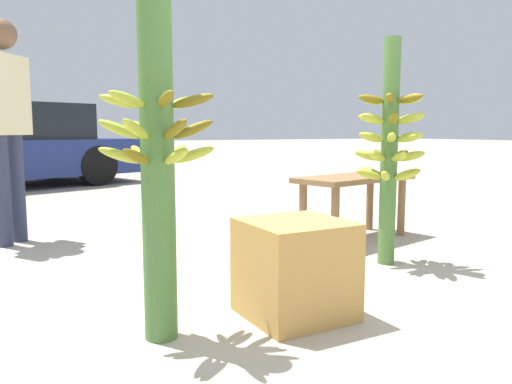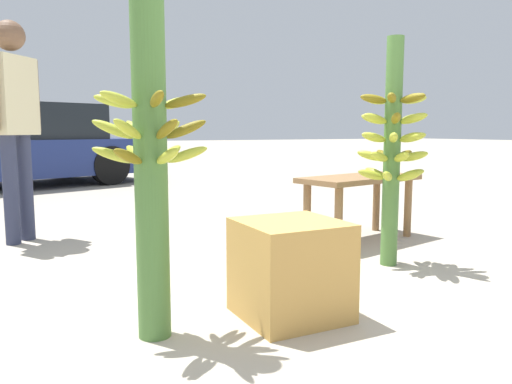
{
  "view_description": "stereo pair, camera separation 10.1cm",
  "coord_description": "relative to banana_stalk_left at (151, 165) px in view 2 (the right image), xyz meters",
  "views": [
    {
      "loc": [
        -1.42,
        -1.89,
        0.87
      ],
      "look_at": [
        -0.04,
        0.66,
        0.51
      ],
      "focal_mm": 35.0,
      "sensor_mm": 36.0,
      "label": 1
    },
    {
      "loc": [
        -1.33,
        -1.94,
        0.87
      ],
      "look_at": [
        -0.04,
        0.66,
        0.51
      ],
      "focal_mm": 35.0,
      "sensor_mm": 36.0,
      "label": 2
    }
  ],
  "objects": [
    {
      "name": "ground_plane",
      "position": [
        0.81,
        -0.07,
        -0.73
      ],
      "size": [
        80.0,
        80.0,
        0.0
      ],
      "primitive_type": "plane",
      "color": "#A89E8C"
    },
    {
      "name": "banana_stalk_left",
      "position": [
        0.0,
        0.0,
        0.0
      ],
      "size": [
        0.46,
        0.48,
        1.4
      ],
      "color": "#4C7A38",
      "rests_on": "ground_plane"
    },
    {
      "name": "banana_stalk_center",
      "position": [
        1.66,
        0.44,
        0.04
      ],
      "size": [
        0.45,
        0.45,
        1.44
      ],
      "color": "#4C7A38",
      "rests_on": "ground_plane"
    },
    {
      "name": "vendor_person",
      "position": [
        -0.46,
        2.24,
        0.29
      ],
      "size": [
        0.43,
        0.51,
        1.68
      ],
      "rotation": [
        0.0,
        0.0,
        -2.24
      ],
      "color": "#2D334C",
      "rests_on": "ground_plane"
    },
    {
      "name": "market_bench",
      "position": [
        1.95,
        1.12,
        -0.31
      ],
      "size": [
        1.1,
        0.65,
        0.51
      ],
      "rotation": [
        0.0,
        0.0,
        0.22
      ],
      "color": "olive",
      "rests_on": "ground_plane"
    },
    {
      "name": "parked_car",
      "position": [
        -0.57,
        6.55,
        -0.11
      ],
      "size": [
        4.76,
        3.13,
        1.28
      ],
      "rotation": [
        0.0,
        0.0,
        1.89
      ],
      "color": "navy",
      "rests_on": "ground_plane"
    },
    {
      "name": "produce_crate",
      "position": [
        0.63,
        -0.06,
        -0.5
      ],
      "size": [
        0.45,
        0.45,
        0.45
      ],
      "color": "#C69347",
      "rests_on": "ground_plane"
    }
  ]
}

